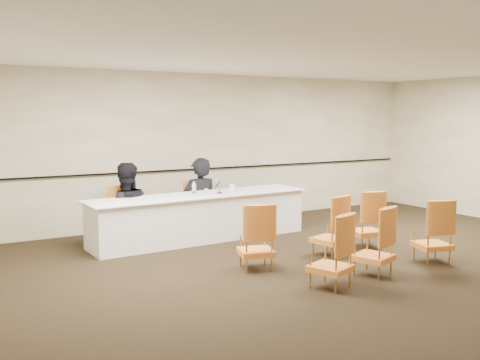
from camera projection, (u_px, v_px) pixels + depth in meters
The scene contains 20 objects.
floor at pixel (346, 266), 7.69m from camera, with size 10.00×10.00×0.00m, color black.
ceiling at pixel (351, 54), 7.34m from camera, with size 10.00×10.00×0.00m, color white.
wall_back at pixel (217, 148), 10.95m from camera, with size 10.00×0.04×3.00m, color #B2A48B.
wall_rail at pixel (218, 168), 10.96m from camera, with size 9.80×0.04×0.03m, color black.
panel_table at pixel (200, 217), 9.33m from camera, with size 3.99×0.92×0.80m, color white, non-canonical shape.
panelist_main at pixel (200, 209), 9.98m from camera, with size 0.70×0.46×1.92m, color black.
panelist_main_chair at pixel (200, 207), 9.97m from camera, with size 0.50×0.50×0.95m, color orange, non-canonical shape.
panelist_second at pixel (126, 215), 9.20m from camera, with size 0.88×0.69×1.82m, color black.
panelist_second_chair at pixel (126, 214), 9.19m from camera, with size 0.50×0.50×0.95m, color orange, non-canonical shape.
papers at pixel (218, 193), 9.41m from camera, with size 0.30×0.22×0.00m, color silver.
microphone at pixel (220, 186), 9.36m from camera, with size 0.09×0.18×0.26m, color black, non-canonical shape.
water_bottle at pixel (194, 189), 9.08m from camera, with size 0.08×0.08×0.25m, color teal, non-canonical shape.
drinking_glass at pixel (206, 191), 9.30m from camera, with size 0.06×0.06×0.10m, color silver.
coffee_cup at pixel (232, 188), 9.52m from camera, with size 0.09×0.09×0.15m, color white.
aud_chair_front_left at pixel (256, 236), 7.50m from camera, with size 0.50×0.50×0.95m, color orange, non-canonical shape.
aud_chair_front_mid at pixel (330, 225), 8.24m from camera, with size 0.50×0.50×0.95m, color orange, non-canonical shape.
aud_chair_front_right at pixel (366, 219), 8.78m from camera, with size 0.50×0.50×0.95m, color orange, non-canonical shape.
aud_chair_back_left at pixel (331, 250), 6.68m from camera, with size 0.50×0.50×0.95m, color orange, non-canonical shape.
aud_chair_back_mid at pixel (373, 241), 7.20m from camera, with size 0.50×0.50×0.95m, color orange, non-canonical shape.
aud_chair_back_right at pixel (433, 230), 7.88m from camera, with size 0.50×0.50×0.95m, color orange, non-canonical shape.
Camera 1 is at (-5.08, -5.71, 2.13)m, focal length 40.00 mm.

